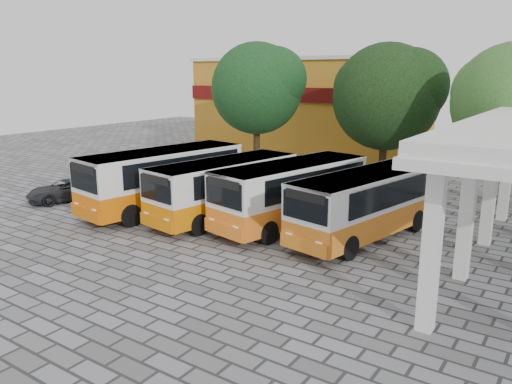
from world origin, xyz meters
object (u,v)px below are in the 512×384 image
Objects in this scene: parked_car at (66,190)px; bus_far_left at (163,176)px; bus_centre_right at (292,190)px; bus_centre_left at (224,185)px; bus_far_right at (365,201)px.

bus_far_left is at bearing 33.42° from parked_car.
bus_centre_left is at bearing -153.30° from bus_centre_right.
bus_far_right is at bearing 14.30° from bus_centre_right.
bus_centre_right is (6.80, 1.41, -0.11)m from bus_far_left.
bus_centre_right is 1.04× the size of bus_far_right.
bus_centre_left is at bearing 31.45° from parked_car.
bus_far_left reaches higher than bus_centre_right.
parked_car is (-16.38, -3.10, -1.07)m from bus_far_right.
bus_centre_right is 3.53m from bus_far_right.
bus_centre_left is at bearing -160.30° from bus_far_right.
bus_far_left is 1.09× the size of bus_centre_left.
bus_far_left reaches higher than bus_centre_left.
bus_far_left is at bearing -156.12° from bus_centre_right.
bus_far_left is 1.05× the size of bus_centre_right.
bus_centre_left reaches higher than bus_far_right.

